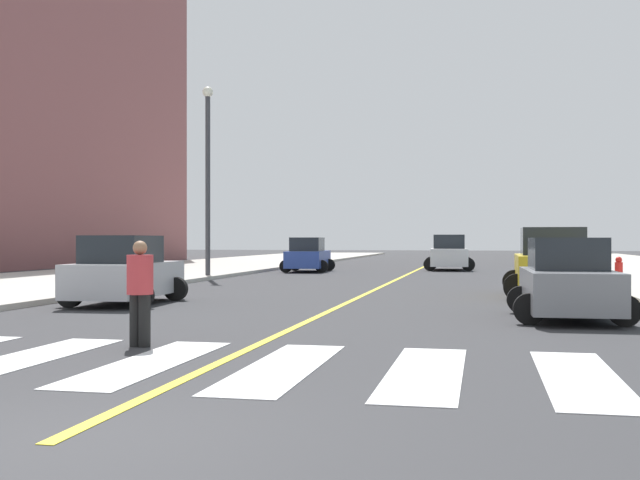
{
  "coord_description": "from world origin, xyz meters",
  "views": [
    {
      "loc": [
        3.38,
        -5.53,
        1.62
      ],
      "look_at": [
        -5.62,
        37.5,
        1.59
      ],
      "focal_mm": 43.6,
      "sensor_mm": 36.0,
      "label": 1
    }
  ],
  "objects_px": {
    "car_gray_fifth": "(568,281)",
    "car_silver_second": "(125,272)",
    "pedestrian_crossing": "(140,288)",
    "street_lamp": "(208,164)",
    "car_white_third": "(449,254)",
    "car_yellow_nearest": "(552,265)",
    "fire_hydrant": "(619,270)",
    "car_blue_fourth": "(308,256)"
  },
  "relations": [
    {
      "from": "car_yellow_nearest",
      "to": "car_blue_fourth",
      "type": "xyz_separation_m",
      "value": [
        -10.5,
        15.25,
        -0.11
      ]
    },
    {
      "from": "car_white_third",
      "to": "pedestrian_crossing",
      "type": "height_order",
      "value": "car_white_third"
    },
    {
      "from": "car_white_third",
      "to": "pedestrian_crossing",
      "type": "xyz_separation_m",
      "value": [
        -3.34,
        -30.72,
        0.01
      ]
    },
    {
      "from": "car_blue_fourth",
      "to": "street_lamp",
      "type": "xyz_separation_m",
      "value": [
        -2.52,
        -7.58,
        3.91
      ]
    },
    {
      "from": "car_white_third",
      "to": "fire_hydrant",
      "type": "height_order",
      "value": "car_white_third"
    },
    {
      "from": "street_lamp",
      "to": "car_blue_fourth",
      "type": "bearing_deg",
      "value": 71.6
    },
    {
      "from": "car_white_third",
      "to": "pedestrian_crossing",
      "type": "bearing_deg",
      "value": 80.98
    },
    {
      "from": "car_silver_second",
      "to": "car_gray_fifth",
      "type": "relative_size",
      "value": 1.05
    },
    {
      "from": "car_gray_fifth",
      "to": "car_silver_second",
      "type": "bearing_deg",
      "value": -9.61
    },
    {
      "from": "car_blue_fourth",
      "to": "car_white_third",
      "type": "bearing_deg",
      "value": 25.73
    },
    {
      "from": "car_gray_fifth",
      "to": "pedestrian_crossing",
      "type": "height_order",
      "value": "car_gray_fifth"
    },
    {
      "from": "pedestrian_crossing",
      "to": "street_lamp",
      "type": "xyz_separation_m",
      "value": [
        -6.01,
        19.44,
        3.83
      ]
    },
    {
      "from": "car_blue_fourth",
      "to": "car_silver_second",
      "type": "bearing_deg",
      "value": -93.35
    },
    {
      "from": "fire_hydrant",
      "to": "street_lamp",
      "type": "relative_size",
      "value": 0.11
    },
    {
      "from": "car_gray_fifth",
      "to": "pedestrian_crossing",
      "type": "distance_m",
      "value": 8.74
    },
    {
      "from": "car_blue_fourth",
      "to": "fire_hydrant",
      "type": "bearing_deg",
      "value": -40.17
    },
    {
      "from": "car_blue_fourth",
      "to": "fire_hydrant",
      "type": "xyz_separation_m",
      "value": [
        13.11,
        -10.03,
        -0.23
      ]
    },
    {
      "from": "car_gray_fifth",
      "to": "fire_hydrant",
      "type": "distance_m",
      "value": 11.8
    },
    {
      "from": "car_silver_second",
      "to": "car_gray_fifth",
      "type": "xyz_separation_m",
      "value": [
        10.48,
        -1.56,
        -0.03
      ]
    },
    {
      "from": "car_white_third",
      "to": "car_blue_fourth",
      "type": "height_order",
      "value": "car_white_third"
    },
    {
      "from": "pedestrian_crossing",
      "to": "car_blue_fourth",
      "type": "bearing_deg",
      "value": -69.75
    },
    {
      "from": "street_lamp",
      "to": "fire_hydrant",
      "type": "bearing_deg",
      "value": -8.94
    },
    {
      "from": "car_yellow_nearest",
      "to": "fire_hydrant",
      "type": "bearing_deg",
      "value": -115.7
    },
    {
      "from": "car_blue_fourth",
      "to": "pedestrian_crossing",
      "type": "bearing_deg",
      "value": -85.37
    },
    {
      "from": "car_blue_fourth",
      "to": "street_lamp",
      "type": "height_order",
      "value": "street_lamp"
    },
    {
      "from": "car_yellow_nearest",
      "to": "car_blue_fourth",
      "type": "height_order",
      "value": "car_yellow_nearest"
    },
    {
      "from": "car_yellow_nearest",
      "to": "street_lamp",
      "type": "distance_m",
      "value": 15.58
    },
    {
      "from": "fire_hydrant",
      "to": "street_lamp",
      "type": "bearing_deg",
      "value": 171.06
    },
    {
      "from": "car_yellow_nearest",
      "to": "fire_hydrant",
      "type": "height_order",
      "value": "car_yellow_nearest"
    },
    {
      "from": "fire_hydrant",
      "to": "street_lamp",
      "type": "xyz_separation_m",
      "value": [
        -15.63,
        2.46,
        4.14
      ]
    },
    {
      "from": "car_white_third",
      "to": "pedestrian_crossing",
      "type": "distance_m",
      "value": 30.9
    },
    {
      "from": "car_gray_fifth",
      "to": "street_lamp",
      "type": "height_order",
      "value": "street_lamp"
    },
    {
      "from": "car_silver_second",
      "to": "street_lamp",
      "type": "relative_size",
      "value": 0.5
    },
    {
      "from": "street_lamp",
      "to": "car_white_third",
      "type": "bearing_deg",
      "value": 50.34
    },
    {
      "from": "car_silver_second",
      "to": "car_gray_fifth",
      "type": "height_order",
      "value": "car_silver_second"
    },
    {
      "from": "car_silver_second",
      "to": "car_blue_fourth",
      "type": "bearing_deg",
      "value": 86.89
    },
    {
      "from": "car_silver_second",
      "to": "pedestrian_crossing",
      "type": "distance_m",
      "value": 8.0
    },
    {
      "from": "car_yellow_nearest",
      "to": "car_silver_second",
      "type": "bearing_deg",
      "value": 24.54
    },
    {
      "from": "car_white_third",
      "to": "street_lamp",
      "type": "bearing_deg",
      "value": 47.53
    },
    {
      "from": "car_gray_fifth",
      "to": "street_lamp",
      "type": "xyz_separation_m",
      "value": [
        -12.79,
        13.91,
        3.94
      ]
    },
    {
      "from": "street_lamp",
      "to": "pedestrian_crossing",
      "type": "bearing_deg",
      "value": -72.81
    },
    {
      "from": "car_blue_fourth",
      "to": "street_lamp",
      "type": "distance_m",
      "value": 8.89
    }
  ]
}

